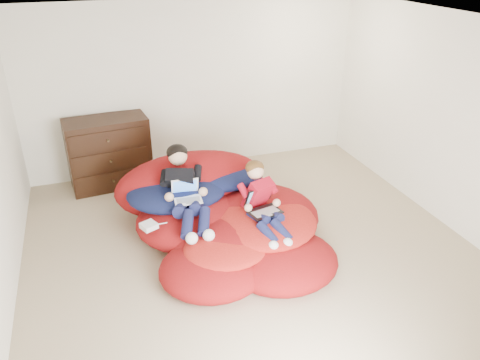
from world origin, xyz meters
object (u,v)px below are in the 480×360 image
at_px(older_boy, 184,186).
at_px(laptop_white, 187,194).
at_px(laptop_black, 263,204).
at_px(dresser, 109,153).
at_px(younger_boy, 262,199).
at_px(beanbag_pile, 223,217).

relative_size(older_boy, laptop_white, 3.68).
bearing_deg(laptop_black, dresser, 124.57).
bearing_deg(laptop_white, laptop_black, -26.71).
height_order(younger_boy, laptop_black, younger_boy).
bearing_deg(laptop_black, younger_boy, 90.00).
xyz_separation_m(beanbag_pile, laptop_black, (0.36, -0.34, 0.29)).
height_order(older_boy, younger_boy, older_boy).
bearing_deg(dresser, laptop_white, -67.85).
bearing_deg(laptop_white, dresser, 112.15).
bearing_deg(laptop_black, laptop_white, 153.29).
xyz_separation_m(dresser, laptop_black, (1.50, -2.17, 0.06)).
xyz_separation_m(beanbag_pile, younger_boy, (0.36, -0.31, 0.35)).
xyz_separation_m(younger_boy, laptop_black, (0.00, -0.03, -0.06)).
distance_m(dresser, younger_boy, 2.61).
height_order(dresser, older_boy, older_boy).
bearing_deg(dresser, older_boy, -66.61).
xyz_separation_m(older_boy, laptop_black, (0.77, -0.49, -0.12)).
distance_m(beanbag_pile, older_boy, 0.60).
relative_size(beanbag_pile, laptop_white, 7.72).
distance_m(dresser, beanbag_pile, 2.17).
distance_m(older_boy, younger_boy, 0.90).
bearing_deg(laptop_white, older_boy, 90.00).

